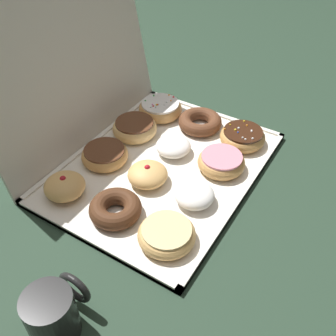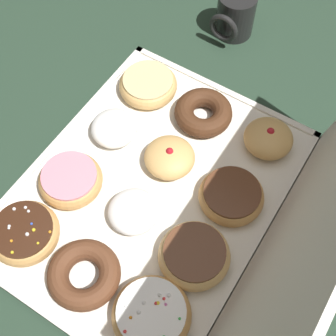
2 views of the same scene
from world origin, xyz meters
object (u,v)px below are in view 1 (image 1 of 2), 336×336
at_px(chocolate_frosted_donut_9, 105,155).
at_px(coffee_mug, 53,313).
at_px(sprinkle_donut_3, 243,136).
at_px(powdered_filled_donut_6, 173,146).
at_px(powdered_filled_donut_1, 194,195).
at_px(sprinkle_donut_11, 160,108).
at_px(jelly_filled_donut_5, 147,174).
at_px(jelly_filled_donut_8, 65,186).
at_px(pink_frosted_donut_2, 221,162).
at_px(glazed_ring_donut_0, 167,234).
at_px(chocolate_frosted_donut_10, 135,128).
at_px(chocolate_cake_ring_donut_7, 201,122).
at_px(donut_box, 163,167).
at_px(chocolate_cake_ring_donut_4, 116,209).

xyz_separation_m(chocolate_frosted_donut_9, coffee_mug, (-0.37, -0.20, 0.02)).
bearing_deg(sprinkle_donut_3, powdered_filled_donut_6, 134.43).
height_order(powdered_filled_donut_1, sprinkle_donut_11, sprinkle_donut_11).
height_order(jelly_filled_donut_5, jelly_filled_donut_8, jelly_filled_donut_8).
height_order(pink_frosted_donut_2, sprinkle_donut_3, sprinkle_donut_3).
bearing_deg(coffee_mug, pink_frosted_donut_2, -6.45).
xyz_separation_m(jelly_filled_donut_5, coffee_mug, (-0.36, -0.07, 0.02)).
bearing_deg(jelly_filled_donut_5, powdered_filled_donut_6, 1.62).
xyz_separation_m(glazed_ring_donut_0, sprinkle_donut_11, (0.37, 0.25, 0.00)).
xyz_separation_m(jelly_filled_donut_5, jelly_filled_donut_8, (-0.13, 0.13, 0.00)).
bearing_deg(chocolate_frosted_donut_9, powdered_filled_donut_1, -91.36).
relative_size(jelly_filled_donut_5, jelly_filled_donut_8, 1.01).
distance_m(jelly_filled_donut_5, sprinkle_donut_11, 0.28).
relative_size(pink_frosted_donut_2, powdered_filled_donut_6, 1.30).
xyz_separation_m(chocolate_frosted_donut_10, sprinkle_donut_11, (0.11, -0.01, -0.00)).
bearing_deg(chocolate_cake_ring_donut_7, jelly_filled_donut_5, 179.25).
bearing_deg(donut_box, chocolate_cake_ring_donut_4, -179.72).
height_order(sprinkle_donut_3, chocolate_frosted_donut_9, sprinkle_donut_3).
relative_size(glazed_ring_donut_0, sprinkle_donut_3, 1.00).
relative_size(chocolate_cake_ring_donut_4, chocolate_frosted_donut_9, 0.98).
relative_size(jelly_filled_donut_8, sprinkle_donut_11, 0.75).
height_order(glazed_ring_donut_0, powdered_filled_donut_6, powdered_filled_donut_6).
distance_m(sprinkle_donut_11, coffee_mug, 0.64).
height_order(powdered_filled_donut_6, chocolate_cake_ring_donut_7, powdered_filled_donut_6).
bearing_deg(coffee_mug, chocolate_cake_ring_donut_4, 15.04).
bearing_deg(pink_frosted_donut_2, donut_box, 118.34).
bearing_deg(sprinkle_donut_11, sprinkle_donut_3, -89.67).
distance_m(jelly_filled_donut_5, chocolate_cake_ring_donut_7, 0.25).
height_order(sprinkle_donut_3, chocolate_cake_ring_donut_4, sprinkle_donut_3).
bearing_deg(coffee_mug, chocolate_frosted_donut_10, 21.63).
relative_size(glazed_ring_donut_0, powdered_filled_donut_6, 1.33).
distance_m(sprinkle_donut_3, jelly_filled_donut_5, 0.28).
height_order(powdered_filled_donut_1, jelly_filled_donut_5, jelly_filled_donut_5).
xyz_separation_m(jelly_filled_donut_8, chocolate_frosted_donut_10, (0.26, -0.00, -0.00)).
relative_size(powdered_filled_donut_1, coffee_mug, 0.85).
bearing_deg(jelly_filled_donut_8, pink_frosted_donut_2, -44.29).
bearing_deg(donut_box, powdered_filled_donut_1, -117.69).
relative_size(donut_box, sprinkle_donut_3, 4.69).
bearing_deg(chocolate_cake_ring_donut_7, chocolate_cake_ring_donut_4, 179.90).
bearing_deg(chocolate_cake_ring_donut_4, powdered_filled_donut_1, -44.87).
height_order(powdered_filled_donut_1, chocolate_cake_ring_donut_7, powdered_filled_donut_1).
xyz_separation_m(powdered_filled_donut_1, pink_frosted_donut_2, (0.13, -0.00, -0.00)).
bearing_deg(donut_box, sprinkle_donut_3, -34.06).
relative_size(pink_frosted_donut_2, jelly_filled_donut_8, 1.25).
height_order(donut_box, chocolate_cake_ring_donut_7, chocolate_cake_ring_donut_7).
relative_size(sprinkle_donut_3, chocolate_frosted_donut_10, 0.99).
bearing_deg(powdered_filled_donut_6, chocolate_cake_ring_donut_4, -178.56).
bearing_deg(chocolate_cake_ring_donut_7, pink_frosted_donut_2, -135.25).
distance_m(powdered_filled_donut_6, chocolate_frosted_donut_9, 0.17).
height_order(chocolate_cake_ring_donut_4, chocolate_cake_ring_donut_7, chocolate_cake_ring_donut_4).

